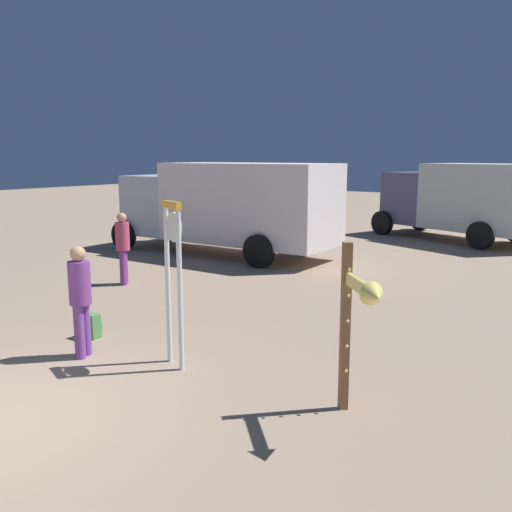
{
  "coord_description": "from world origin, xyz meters",
  "views": [
    {
      "loc": [
        5.84,
        -2.97,
        2.99
      ],
      "look_at": [
        0.22,
        5.09,
        1.2
      ],
      "focal_mm": 38.8,
      "sensor_mm": 36.0,
      "label": 1
    }
  ],
  "objects": [
    {
      "name": "person_near_clock",
      "position": [
        -0.84,
        2.05,
        0.94
      ],
      "size": [
        0.32,
        0.32,
        1.69
      ],
      "color": "#79409C",
      "rests_on": "ground_plane"
    },
    {
      "name": "standing_clock",
      "position": [
        0.55,
        2.59,
        1.46
      ],
      "size": [
        0.47,
        0.25,
        2.37
      ],
      "color": "white",
      "rests_on": "ground_plane"
    },
    {
      "name": "backpack",
      "position": [
        -1.44,
        2.71,
        0.2
      ],
      "size": [
        0.26,
        0.22,
        0.41
      ],
      "color": "#52974E",
      "rests_on": "ground_plane"
    },
    {
      "name": "box_truck_far",
      "position": [
        0.81,
        17.13,
        1.51
      ],
      "size": [
        6.51,
        4.28,
        2.71
      ],
      "color": "silver",
      "rests_on": "ground_plane"
    },
    {
      "name": "arrow_sign",
      "position": [
        3.4,
        2.45,
        1.31
      ],
      "size": [
        0.85,
        0.87,
        2.02
      ],
      "color": "#8E623E",
      "rests_on": "ground_plane"
    },
    {
      "name": "box_truck_near",
      "position": [
        -4.39,
        10.26,
        1.54
      ],
      "size": [
        7.22,
        2.61,
        2.77
      ],
      "color": "silver",
      "rests_on": "ground_plane"
    },
    {
      "name": "person_distant",
      "position": [
        -3.96,
        5.66,
        0.94
      ],
      "size": [
        0.32,
        0.32,
        1.69
      ],
      "color": "#80348C",
      "rests_on": "ground_plane"
    }
  ]
}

